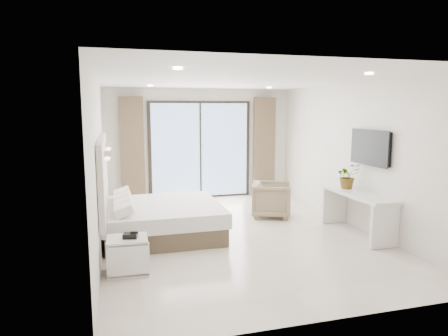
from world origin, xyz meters
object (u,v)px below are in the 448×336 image
Objects in this scene: nightstand at (128,255)px; console_desk at (358,203)px; bed at (161,219)px; armchair at (272,198)px.

nightstand is 0.33× the size of console_desk.
armchair is at bearing 15.81° from bed.
bed is 3.63× the size of nightstand.
console_desk is at bearing -124.71° from armchair.
nightstand is 4.04m from console_desk.
nightstand is at bearing -112.53° from bed.
bed is 1.64m from nightstand.
nightstand is 0.70× the size of armchair.
bed is 2.45m from armchair.
armchair is (2.35, 0.67, 0.10)m from bed.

